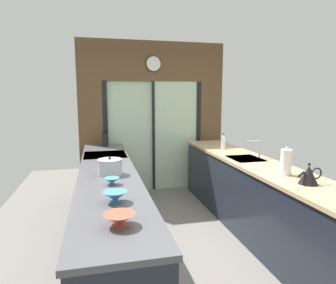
{
  "coord_description": "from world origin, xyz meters",
  "views": [
    {
      "loc": [
        -1.01,
        -2.97,
        1.73
      ],
      "look_at": [
        -0.07,
        0.95,
        1.11
      ],
      "focal_mm": 31.95,
      "sensor_mm": 36.0,
      "label": 1
    }
  ],
  "objects_px": {
    "mixing_bowl_far": "(112,181)",
    "kettle": "(309,175)",
    "mixing_bowl_mid": "(115,196)",
    "knife_block": "(105,140)",
    "mixing_bowl_near": "(119,219)",
    "oven_range": "(106,186)",
    "soap_bottle": "(223,142)",
    "stock_pot": "(110,167)",
    "paper_towel_roll": "(286,162)"
  },
  "relations": [
    {
      "from": "mixing_bowl_far",
      "to": "kettle",
      "type": "bearing_deg",
      "value": -12.98
    },
    {
      "from": "mixing_bowl_mid",
      "to": "knife_block",
      "type": "bearing_deg",
      "value": 90.0
    },
    {
      "from": "mixing_bowl_far",
      "to": "mixing_bowl_near",
      "type": "bearing_deg",
      "value": -90.0
    },
    {
      "from": "oven_range",
      "to": "soap_bottle",
      "type": "xyz_separation_m",
      "value": [
        1.8,
        0.02,
        0.57
      ]
    },
    {
      "from": "mixing_bowl_far",
      "to": "knife_block",
      "type": "bearing_deg",
      "value": 90.0
    },
    {
      "from": "stock_pot",
      "to": "mixing_bowl_near",
      "type": "bearing_deg",
      "value": -90.0
    },
    {
      "from": "mixing_bowl_mid",
      "to": "stock_pot",
      "type": "bearing_deg",
      "value": 90.0
    },
    {
      "from": "kettle",
      "to": "paper_towel_roll",
      "type": "bearing_deg",
      "value": 90.32
    },
    {
      "from": "mixing_bowl_far",
      "to": "paper_towel_roll",
      "type": "bearing_deg",
      "value": -2.07
    },
    {
      "from": "stock_pot",
      "to": "kettle",
      "type": "height_order",
      "value": "kettle"
    },
    {
      "from": "knife_block",
      "to": "stock_pot",
      "type": "bearing_deg",
      "value": -90.0
    },
    {
      "from": "kettle",
      "to": "paper_towel_roll",
      "type": "xyz_separation_m",
      "value": [
        -0.0,
        0.35,
        0.04
      ]
    },
    {
      "from": "mixing_bowl_far",
      "to": "stock_pot",
      "type": "distance_m",
      "value": 0.39
    },
    {
      "from": "mixing_bowl_near",
      "to": "mixing_bowl_far",
      "type": "height_order",
      "value": "mixing_bowl_near"
    },
    {
      "from": "oven_range",
      "to": "paper_towel_roll",
      "type": "xyz_separation_m",
      "value": [
        1.8,
        -1.56,
        0.6
      ]
    },
    {
      "from": "kettle",
      "to": "paper_towel_roll",
      "type": "distance_m",
      "value": 0.35
    },
    {
      "from": "mixing_bowl_far",
      "to": "knife_block",
      "type": "height_order",
      "value": "knife_block"
    },
    {
      "from": "knife_block",
      "to": "paper_towel_roll",
      "type": "height_order",
      "value": "paper_towel_roll"
    },
    {
      "from": "mixing_bowl_mid",
      "to": "mixing_bowl_far",
      "type": "height_order",
      "value": "mixing_bowl_mid"
    },
    {
      "from": "oven_range",
      "to": "mixing_bowl_mid",
      "type": "bearing_deg",
      "value": -89.47
    },
    {
      "from": "kettle",
      "to": "paper_towel_roll",
      "type": "height_order",
      "value": "paper_towel_roll"
    },
    {
      "from": "mixing_bowl_mid",
      "to": "mixing_bowl_far",
      "type": "bearing_deg",
      "value": 90.0
    },
    {
      "from": "paper_towel_roll",
      "to": "oven_range",
      "type": "bearing_deg",
      "value": 139.04
    },
    {
      "from": "mixing_bowl_far",
      "to": "soap_bottle",
      "type": "bearing_deg",
      "value": 40.51
    },
    {
      "from": "oven_range",
      "to": "stock_pot",
      "type": "relative_size",
      "value": 3.57
    },
    {
      "from": "paper_towel_roll",
      "to": "mixing_bowl_near",
      "type": "bearing_deg",
      "value": -154.45
    },
    {
      "from": "oven_range",
      "to": "mixing_bowl_far",
      "type": "bearing_deg",
      "value": -89.29
    },
    {
      "from": "mixing_bowl_far",
      "to": "knife_block",
      "type": "distance_m",
      "value": 2.24
    },
    {
      "from": "mixing_bowl_far",
      "to": "kettle",
      "type": "distance_m",
      "value": 1.83
    },
    {
      "from": "mixing_bowl_near",
      "to": "mixing_bowl_far",
      "type": "bearing_deg",
      "value": 90.0
    },
    {
      "from": "mixing_bowl_near",
      "to": "knife_block",
      "type": "relative_size",
      "value": 0.73
    },
    {
      "from": "oven_range",
      "to": "mixing_bowl_far",
      "type": "xyz_separation_m",
      "value": [
        0.02,
        -1.5,
        0.5
      ]
    },
    {
      "from": "knife_block",
      "to": "paper_towel_roll",
      "type": "relative_size",
      "value": 0.95
    },
    {
      "from": "mixing_bowl_near",
      "to": "paper_towel_roll",
      "type": "distance_m",
      "value": 1.98
    },
    {
      "from": "mixing_bowl_near",
      "to": "paper_towel_roll",
      "type": "relative_size",
      "value": 0.69
    },
    {
      "from": "oven_range",
      "to": "kettle",
      "type": "bearing_deg",
      "value": -46.66
    },
    {
      "from": "oven_range",
      "to": "paper_towel_roll",
      "type": "height_order",
      "value": "paper_towel_roll"
    },
    {
      "from": "mixing_bowl_far",
      "to": "kettle",
      "type": "relative_size",
      "value": 0.54
    },
    {
      "from": "knife_block",
      "to": "soap_bottle",
      "type": "xyz_separation_m",
      "value": [
        1.78,
        -0.72,
        -0.0
      ]
    },
    {
      "from": "mixing_bowl_near",
      "to": "paper_towel_roll",
      "type": "bearing_deg",
      "value": 25.55
    },
    {
      "from": "stock_pot",
      "to": "mixing_bowl_mid",
      "type": "bearing_deg",
      "value": -90.0
    },
    {
      "from": "stock_pot",
      "to": "paper_towel_roll",
      "type": "xyz_separation_m",
      "value": [
        1.78,
        -0.45,
        0.05
      ]
    },
    {
      "from": "oven_range",
      "to": "mixing_bowl_far",
      "type": "height_order",
      "value": "mixing_bowl_far"
    },
    {
      "from": "mixing_bowl_near",
      "to": "stock_pot",
      "type": "relative_size",
      "value": 0.8
    },
    {
      "from": "mixing_bowl_far",
      "to": "stock_pot",
      "type": "xyz_separation_m",
      "value": [
        0.0,
        0.39,
        0.05
      ]
    },
    {
      "from": "kettle",
      "to": "soap_bottle",
      "type": "bearing_deg",
      "value": 90.06
    },
    {
      "from": "mixing_bowl_near",
      "to": "knife_block",
      "type": "distance_m",
      "value": 3.16
    },
    {
      "from": "soap_bottle",
      "to": "paper_towel_roll",
      "type": "xyz_separation_m",
      "value": [
        0.0,
        -1.59,
        0.03
      ]
    },
    {
      "from": "oven_range",
      "to": "mixing_bowl_mid",
      "type": "height_order",
      "value": "mixing_bowl_mid"
    },
    {
      "from": "kettle",
      "to": "soap_bottle",
      "type": "relative_size",
      "value": 1.07
    }
  ]
}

